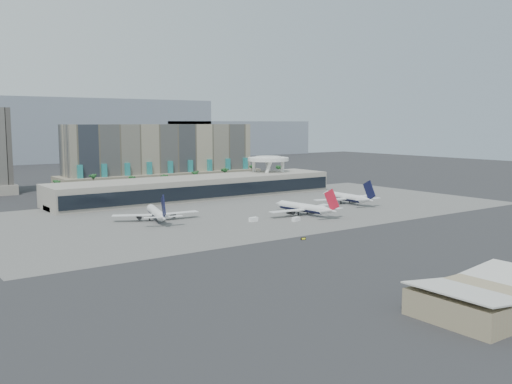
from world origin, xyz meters
TOP-DOWN VIEW (x-y plane):
  - ground at (0.00, 0.00)m, footprint 900.00×900.00m
  - apron_pad at (0.00, 55.00)m, footprint 260.00×130.00m
  - mountain_ridge at (27.88, 470.00)m, footprint 680.00×60.00m
  - hotel at (10.00, 174.41)m, footprint 140.00×30.00m
  - terminal at (0.00, 109.84)m, footprint 170.00×32.50m
  - saucer_structure at (55.00, 116.00)m, footprint 26.00×26.00m
  - palm_row at (7.00, 145.00)m, footprint 157.80×2.80m
  - hangar_left at (-45.00, -102.00)m, footprint 36.65×22.60m
  - airliner_left at (-53.06, 54.25)m, footprint 37.33×38.70m
  - airliner_centre at (10.15, 28.37)m, footprint 38.70×40.03m
  - airliner_right at (52.92, 43.75)m, footprint 39.51×40.71m
  - service_vehicle_a at (-19.84, 27.21)m, footprint 4.09×2.27m
  - service_vehicle_b at (-4.35, 16.74)m, footprint 4.03×2.81m
  - taxiway_sign at (-27.57, -15.33)m, footprint 1.98×0.81m

SIDE VIEW (x-z plane):
  - ground at x=0.00m, z-range 0.00..0.00m
  - apron_pad at x=0.00m, z-range 0.00..0.06m
  - taxiway_sign at x=-27.57m, z-range 0.00..0.90m
  - service_vehicle_b at x=-4.35m, z-range 0.00..1.89m
  - service_vehicle_a at x=-19.84m, z-range 0.00..1.92m
  - hangar_left at x=-45.00m, z-range -0.58..6.98m
  - airliner_left at x=-53.06m, z-range -3.39..10.30m
  - airliner_centre at x=10.15m, z-range -3.43..10.41m
  - airliner_right at x=52.92m, z-range -3.48..10.57m
  - terminal at x=0.00m, z-range -0.73..13.77m
  - palm_row at x=7.00m, z-range 3.95..17.05m
  - hotel at x=10.00m, z-range -4.19..37.81m
  - saucer_structure at x=55.00m, z-range 7.51..29.40m
  - mountain_ridge at x=27.88m, z-range -5.11..64.89m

